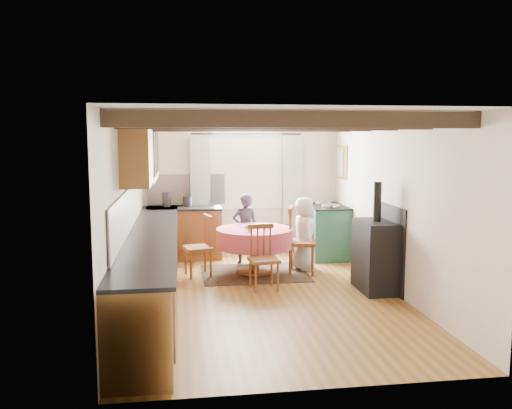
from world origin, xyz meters
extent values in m
cube|color=olive|center=(0.00, 0.00, 0.00)|extent=(3.60, 5.50, 0.00)
cube|color=white|center=(0.00, 0.00, 2.40)|extent=(3.60, 5.50, 0.00)
cube|color=silver|center=(0.00, 2.75, 1.20)|extent=(3.60, 0.00, 2.40)
cube|color=silver|center=(0.00, -2.75, 1.20)|extent=(3.60, 0.00, 2.40)
cube|color=silver|center=(-1.80, 0.00, 1.20)|extent=(0.00, 5.50, 2.40)
cube|color=silver|center=(1.80, 0.00, 1.20)|extent=(0.00, 5.50, 2.40)
cube|color=#34261B|center=(0.00, -2.00, 2.31)|extent=(3.60, 0.16, 0.16)
cube|color=#34261B|center=(0.00, -1.00, 2.31)|extent=(3.60, 0.16, 0.16)
cube|color=#34261B|center=(0.00, 0.00, 2.31)|extent=(3.60, 0.16, 0.16)
cube|color=#34261B|center=(0.00, 1.00, 2.31)|extent=(3.60, 0.16, 0.16)
cube|color=#34261B|center=(0.00, 2.00, 2.31)|extent=(3.60, 0.16, 0.16)
cube|color=beige|center=(-1.78, 0.30, 1.20)|extent=(0.02, 4.50, 0.55)
cube|color=beige|center=(-1.00, 2.73, 1.20)|extent=(1.40, 0.02, 0.55)
cube|color=brown|center=(-1.50, 0.00, 0.44)|extent=(0.60, 5.30, 0.88)
cube|color=brown|center=(-1.05, 2.45, 0.44)|extent=(1.30, 0.60, 0.88)
cube|color=black|center=(-1.48, 0.00, 0.90)|extent=(0.64, 5.30, 0.04)
cube|color=black|center=(-1.05, 2.43, 0.90)|extent=(1.30, 0.64, 0.04)
cube|color=brown|center=(-1.63, 1.20, 1.95)|extent=(0.34, 1.80, 0.90)
cube|color=brown|center=(-1.63, -0.30, 1.90)|extent=(0.34, 0.90, 0.70)
cube|color=white|center=(0.10, 2.73, 1.60)|extent=(1.34, 0.03, 1.54)
cube|color=white|center=(0.10, 2.74, 1.60)|extent=(1.20, 0.01, 1.40)
cube|color=#B9BBB8|center=(-0.75, 2.65, 1.10)|extent=(0.35, 0.10, 2.10)
cube|color=#B9BBB8|center=(0.95, 2.65, 1.10)|extent=(0.35, 0.10, 2.10)
cylinder|color=black|center=(0.10, 2.65, 2.20)|extent=(2.00, 0.03, 0.03)
cube|color=gold|center=(1.77, 2.30, 1.70)|extent=(0.04, 0.50, 0.60)
cylinder|color=silver|center=(1.05, 2.72, 1.70)|extent=(0.30, 0.02, 0.30)
cube|color=black|center=(0.03, 1.18, 0.01)|extent=(1.65, 1.28, 0.01)
imported|color=#2D2F3E|center=(-0.03, 1.88, 0.60)|extent=(0.45, 0.30, 1.20)
imported|color=silver|center=(0.86, 1.32, 0.59)|extent=(0.42, 0.61, 1.19)
imported|color=silver|center=(-0.04, 1.25, 0.75)|extent=(0.26, 0.26, 0.05)
imported|color=silver|center=(0.20, 1.26, 0.75)|extent=(0.25, 0.25, 0.06)
imported|color=silver|center=(-0.08, 0.97, 0.76)|extent=(0.11, 0.11, 0.09)
cylinder|color=#262628|center=(-1.35, 2.51, 1.05)|extent=(0.15, 0.15, 0.26)
cylinder|color=#262628|center=(-0.98, 2.48, 1.01)|extent=(0.17, 0.17, 0.18)
camera|label=1|loc=(-1.12, -6.94, 2.15)|focal=37.33mm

